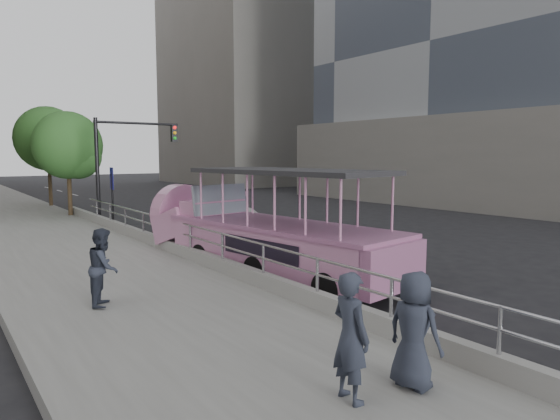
{
  "coord_description": "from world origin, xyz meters",
  "views": [
    {
      "loc": [
        -9.56,
        -11.71,
        3.45
      ],
      "look_at": [
        -0.33,
        1.23,
        1.7
      ],
      "focal_mm": 32.0,
      "sensor_mm": 36.0,
      "label": 1
    }
  ],
  "objects_px": {
    "pedestrian_mid": "(103,267)",
    "street_tree_far": "(50,141)",
    "traffic_signal": "(122,154)",
    "parking_sign": "(112,193)",
    "pedestrian_near": "(351,337)",
    "car": "(241,220)",
    "pedestrian_far": "(414,330)",
    "duck_boat": "(258,235)",
    "street_tree_near": "(70,148)"
  },
  "relations": [
    {
      "from": "car",
      "to": "parking_sign",
      "type": "bearing_deg",
      "value": 122.52
    },
    {
      "from": "car",
      "to": "pedestrian_near",
      "type": "bearing_deg",
      "value": -137.27
    },
    {
      "from": "pedestrian_near",
      "to": "traffic_signal",
      "type": "xyz_separation_m",
      "value": [
        3.56,
        19.74,
        2.35
      ]
    },
    {
      "from": "street_tree_near",
      "to": "street_tree_far",
      "type": "distance_m",
      "value": 6.02
    },
    {
      "from": "pedestrian_near",
      "to": "street_tree_near",
      "type": "distance_m",
      "value": 23.4
    },
    {
      "from": "pedestrian_near",
      "to": "street_tree_near",
      "type": "bearing_deg",
      "value": -1.19
    },
    {
      "from": "car",
      "to": "street_tree_far",
      "type": "height_order",
      "value": "street_tree_far"
    },
    {
      "from": "car",
      "to": "pedestrian_near",
      "type": "xyz_separation_m",
      "value": [
        -6.76,
        -13.96,
        0.5
      ]
    },
    {
      "from": "car",
      "to": "pedestrian_mid",
      "type": "distance_m",
      "value": 11.37
    },
    {
      "from": "pedestrian_near",
      "to": "traffic_signal",
      "type": "relative_size",
      "value": 0.33
    },
    {
      "from": "duck_boat",
      "to": "parking_sign",
      "type": "bearing_deg",
      "value": 97.53
    },
    {
      "from": "pedestrian_near",
      "to": "pedestrian_far",
      "type": "distance_m",
      "value": 0.98
    },
    {
      "from": "street_tree_near",
      "to": "street_tree_far",
      "type": "bearing_deg",
      "value": 88.09
    },
    {
      "from": "pedestrian_mid",
      "to": "pedestrian_far",
      "type": "xyz_separation_m",
      "value": [
        2.32,
        -6.25,
        -0.01
      ]
    },
    {
      "from": "pedestrian_mid",
      "to": "street_tree_far",
      "type": "bearing_deg",
      "value": 18.07
    },
    {
      "from": "pedestrian_far",
      "to": "pedestrian_mid",
      "type": "bearing_deg",
      "value": 12.57
    },
    {
      "from": "parking_sign",
      "to": "traffic_signal",
      "type": "xyz_separation_m",
      "value": [
        1.29,
        2.5,
        1.68
      ]
    },
    {
      "from": "pedestrian_near",
      "to": "pedestrian_mid",
      "type": "height_order",
      "value": "pedestrian_near"
    },
    {
      "from": "duck_boat",
      "to": "traffic_signal",
      "type": "height_order",
      "value": "traffic_signal"
    },
    {
      "from": "pedestrian_far",
      "to": "parking_sign",
      "type": "relative_size",
      "value": 0.55
    },
    {
      "from": "pedestrian_far",
      "to": "street_tree_near",
      "type": "height_order",
      "value": "street_tree_near"
    },
    {
      "from": "pedestrian_far",
      "to": "traffic_signal",
      "type": "height_order",
      "value": "traffic_signal"
    },
    {
      "from": "pedestrian_near",
      "to": "street_tree_near",
      "type": "relative_size",
      "value": 0.3
    },
    {
      "from": "car",
      "to": "street_tree_far",
      "type": "bearing_deg",
      "value": 85.42
    },
    {
      "from": "pedestrian_near",
      "to": "pedestrian_far",
      "type": "bearing_deg",
      "value": -99.95
    },
    {
      "from": "car",
      "to": "street_tree_far",
      "type": "distance_m",
      "value": 16.3
    },
    {
      "from": "street_tree_far",
      "to": "car",
      "type": "bearing_deg",
      "value": -73.16
    },
    {
      "from": "pedestrian_near",
      "to": "street_tree_far",
      "type": "xyz_separation_m",
      "value": [
        2.16,
        29.16,
        3.16
      ]
    },
    {
      "from": "traffic_signal",
      "to": "parking_sign",
      "type": "bearing_deg",
      "value": -117.37
    },
    {
      "from": "parking_sign",
      "to": "street_tree_near",
      "type": "relative_size",
      "value": 0.51
    },
    {
      "from": "duck_boat",
      "to": "parking_sign",
      "type": "distance_m",
      "value": 9.74
    },
    {
      "from": "pedestrian_near",
      "to": "pedestrian_far",
      "type": "relative_size",
      "value": 1.05
    },
    {
      "from": "parking_sign",
      "to": "street_tree_near",
      "type": "distance_m",
      "value": 6.26
    },
    {
      "from": "pedestrian_far",
      "to": "street_tree_far",
      "type": "relative_size",
      "value": 0.25
    },
    {
      "from": "pedestrian_far",
      "to": "street_tree_far",
      "type": "bearing_deg",
      "value": -10.11
    },
    {
      "from": "pedestrian_mid",
      "to": "street_tree_near",
      "type": "distance_m",
      "value": 17.67
    },
    {
      "from": "car",
      "to": "parking_sign",
      "type": "xyz_separation_m",
      "value": [
        -4.5,
        3.27,
        1.17
      ]
    },
    {
      "from": "pedestrian_mid",
      "to": "parking_sign",
      "type": "distance_m",
      "value": 11.81
    },
    {
      "from": "pedestrian_near",
      "to": "pedestrian_far",
      "type": "xyz_separation_m",
      "value": [
        0.95,
        -0.23,
        -0.04
      ]
    },
    {
      "from": "pedestrian_mid",
      "to": "parking_sign",
      "type": "height_order",
      "value": "parking_sign"
    },
    {
      "from": "car",
      "to": "traffic_signal",
      "type": "height_order",
      "value": "traffic_signal"
    },
    {
      "from": "duck_boat",
      "to": "pedestrian_mid",
      "type": "xyz_separation_m",
      "value": [
        -4.9,
        -1.59,
        -0.02
      ]
    },
    {
      "from": "street_tree_near",
      "to": "pedestrian_near",
      "type": "bearing_deg",
      "value": -94.84
    },
    {
      "from": "pedestrian_near",
      "to": "traffic_signal",
      "type": "bearing_deg",
      "value": -6.57
    },
    {
      "from": "car",
      "to": "traffic_signal",
      "type": "relative_size",
      "value": 0.73
    },
    {
      "from": "duck_boat",
      "to": "street_tree_near",
      "type": "distance_m",
      "value": 15.86
    },
    {
      "from": "pedestrian_mid",
      "to": "traffic_signal",
      "type": "distance_m",
      "value": 14.76
    },
    {
      "from": "street_tree_far",
      "to": "parking_sign",
      "type": "bearing_deg",
      "value": -89.5
    },
    {
      "from": "traffic_signal",
      "to": "duck_boat",
      "type": "bearing_deg",
      "value": -90.1
    },
    {
      "from": "duck_boat",
      "to": "car",
      "type": "xyz_separation_m",
      "value": [
        3.23,
        6.35,
        -0.49
      ]
    }
  ]
}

